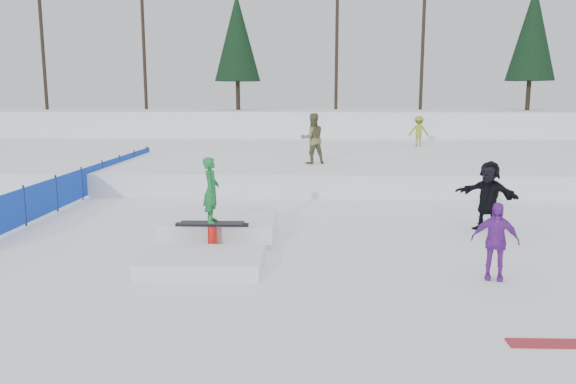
{
  "coord_description": "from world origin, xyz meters",
  "views": [
    {
      "loc": [
        0.99,
        -11.47,
        3.43
      ],
      "look_at": [
        0.5,
        2.0,
        1.1
      ],
      "focal_mm": 35.0,
      "sensor_mm": 36.0,
      "label": 1
    }
  ],
  "objects_px": {
    "walker_olive": "(313,139)",
    "jib_rail_feature": "(217,233)",
    "safety_fence": "(82,183)",
    "spectator_dark": "(488,196)",
    "walker_ygreen": "(419,131)",
    "spectator_purple": "(495,241)"
  },
  "relations": [
    {
      "from": "spectator_purple",
      "to": "spectator_dark",
      "type": "bearing_deg",
      "value": 90.43
    },
    {
      "from": "safety_fence",
      "to": "jib_rail_feature",
      "type": "xyz_separation_m",
      "value": [
        5.39,
        -5.57,
        -0.25
      ]
    },
    {
      "from": "spectator_dark",
      "to": "walker_olive",
      "type": "bearing_deg",
      "value": 162.69
    },
    {
      "from": "spectator_purple",
      "to": "jib_rail_feature",
      "type": "relative_size",
      "value": 0.34
    },
    {
      "from": "safety_fence",
      "to": "walker_olive",
      "type": "relative_size",
      "value": 8.21
    },
    {
      "from": "spectator_dark",
      "to": "jib_rail_feature",
      "type": "xyz_separation_m",
      "value": [
        -6.7,
        -1.73,
        -0.59
      ]
    },
    {
      "from": "spectator_purple",
      "to": "safety_fence",
      "type": "bearing_deg",
      "value": 160.78
    },
    {
      "from": "walker_ygreen",
      "to": "walker_olive",
      "type": "bearing_deg",
      "value": 65.69
    },
    {
      "from": "safety_fence",
      "to": "walker_ygreen",
      "type": "distance_m",
      "value": 17.55
    },
    {
      "from": "safety_fence",
      "to": "walker_ygreen",
      "type": "bearing_deg",
      "value": 40.93
    },
    {
      "from": "walker_olive",
      "to": "spectator_purple",
      "type": "xyz_separation_m",
      "value": [
        3.35,
        -11.41,
        -1.04
      ]
    },
    {
      "from": "spectator_dark",
      "to": "spectator_purple",
      "type": "bearing_deg",
      "value": -63.43
    },
    {
      "from": "jib_rail_feature",
      "to": "spectator_dark",
      "type": "bearing_deg",
      "value": 14.51
    },
    {
      "from": "safety_fence",
      "to": "spectator_purple",
      "type": "xyz_separation_m",
      "value": [
        11.0,
        -7.75,
        0.19
      ]
    },
    {
      "from": "safety_fence",
      "to": "walker_ygreen",
      "type": "relative_size",
      "value": 10.24
    },
    {
      "from": "safety_fence",
      "to": "spectator_purple",
      "type": "height_order",
      "value": "spectator_purple"
    },
    {
      "from": "walker_olive",
      "to": "jib_rail_feature",
      "type": "relative_size",
      "value": 0.44
    },
    {
      "from": "safety_fence",
      "to": "walker_olive",
      "type": "xyz_separation_m",
      "value": [
        7.65,
        3.66,
        1.22
      ]
    },
    {
      "from": "safety_fence",
      "to": "spectator_dark",
      "type": "bearing_deg",
      "value": -17.62
    },
    {
      "from": "safety_fence",
      "to": "walker_olive",
      "type": "distance_m",
      "value": 8.57
    },
    {
      "from": "walker_ygreen",
      "to": "spectator_dark",
      "type": "distance_m",
      "value": 15.37
    },
    {
      "from": "walker_ygreen",
      "to": "spectator_dark",
      "type": "xyz_separation_m",
      "value": [
        -1.15,
        -15.31,
        -0.68
      ]
    }
  ]
}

